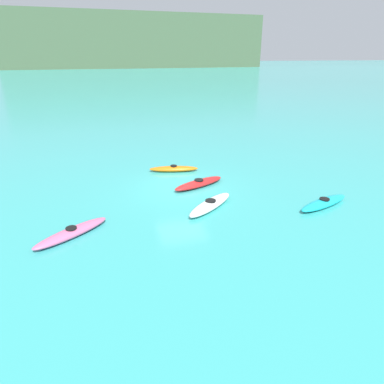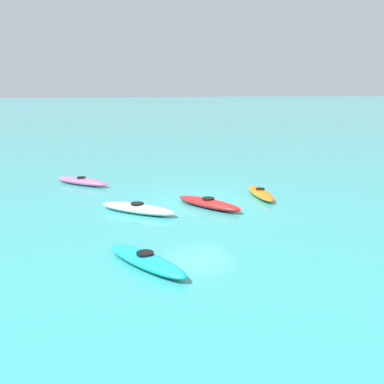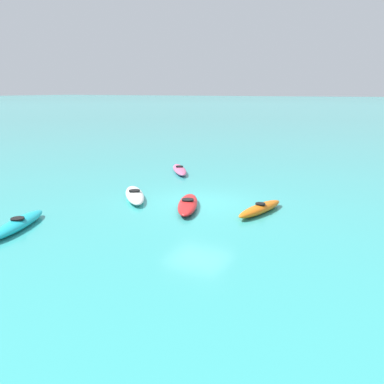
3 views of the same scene
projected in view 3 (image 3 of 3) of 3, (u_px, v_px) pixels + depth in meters
ground_plane at (199, 203)px, 16.61m from camera, size 600.00×600.00×0.00m
kayak_orange at (260, 209)px, 15.20m from camera, size 2.85×1.13×0.37m
kayak_cyan at (18, 224)px, 13.46m from camera, size 3.09×1.71×0.37m
kayak_pink at (180, 170)px, 22.64m from camera, size 2.86×2.37×0.37m
kayak_white at (135, 195)px, 17.18m from camera, size 2.84×2.57×0.37m
kayak_red at (188, 204)px, 15.77m from camera, size 3.07×1.91×0.37m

